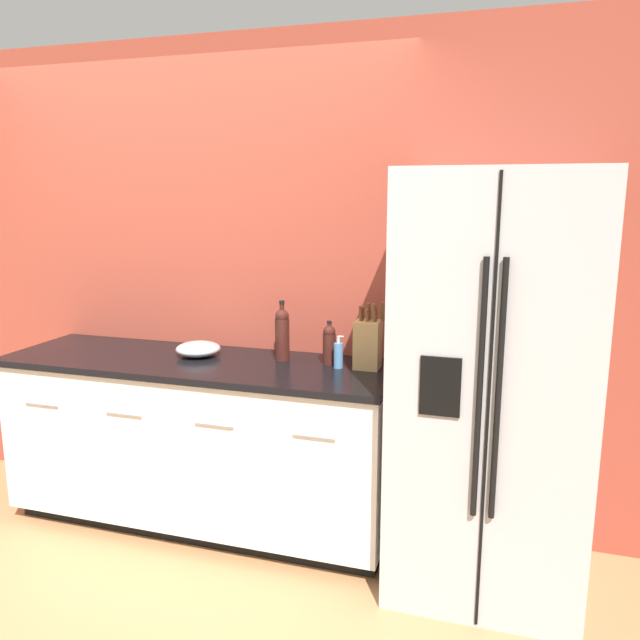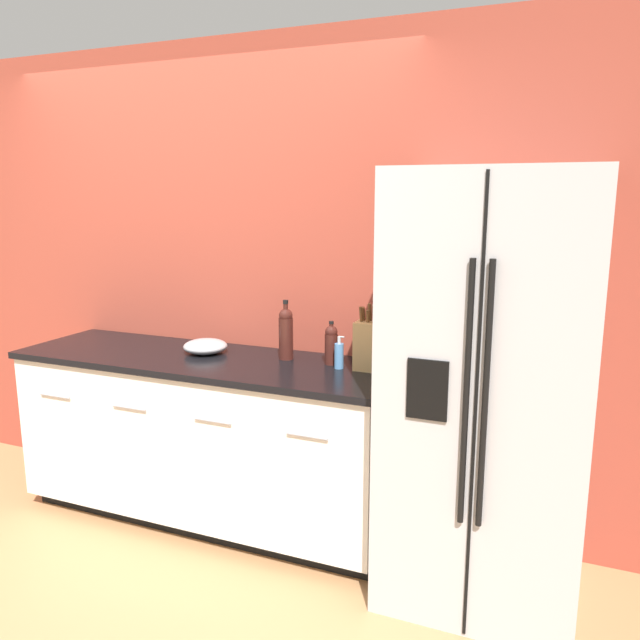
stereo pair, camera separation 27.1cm
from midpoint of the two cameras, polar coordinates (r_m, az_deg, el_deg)
name	(u,v)px [view 1 (the left image)]	position (r m, az deg, el deg)	size (l,w,h in m)	color
ground_plane	(65,620)	(3.18, -24.82, -23.71)	(14.00, 14.00, 0.00)	#B27F51
wall_back	(195,279)	(3.66, -13.46, 3.66)	(10.00, 0.05, 2.60)	#993D2D
counter_unit	(202,441)	(3.50, -13.02, -10.79)	(2.08, 0.64, 0.93)	black
refrigerator	(491,386)	(2.84, 12.80, -5.94)	(0.83, 0.77, 1.88)	#B2B2B5
knife_block	(368,343)	(3.06, 1.87, -2.18)	(0.14, 0.11, 0.33)	tan
wine_bottle	(282,333)	(3.23, -5.88, -1.23)	(0.08, 0.08, 0.31)	#3D1914
soap_dispenser	(338,355)	(3.08, -0.82, -3.24)	(0.05, 0.05, 0.17)	#4C7FB2
oil_bottle	(329,344)	(3.15, -1.61, -2.21)	(0.07, 0.07, 0.22)	#3D1914
mixing_bowl	(198,349)	(3.41, -13.33, -2.61)	(0.24, 0.24, 0.08)	#A3A3A5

